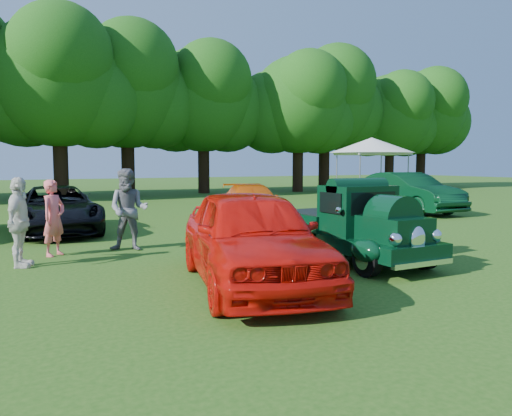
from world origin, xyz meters
name	(u,v)px	position (x,y,z in m)	size (l,w,h in m)	color
ground	(327,270)	(0.00, 0.00, 0.00)	(120.00, 120.00, 0.00)	#225012
hero_pickup	(351,228)	(1.04, 0.57, 0.71)	(1.95, 4.19, 1.64)	black
red_convertible	(251,237)	(-1.87, -0.37, 0.84)	(1.99, 4.94, 1.68)	red
back_car_black	(56,209)	(-4.16, 8.17, 0.71)	(2.35, 5.10, 1.42)	black
back_car_orange	(252,202)	(2.60, 8.36, 0.65)	(1.83, 4.51, 1.31)	#D65807
back_car_blue	(355,199)	(6.71, 7.49, 0.71)	(1.67, 4.16, 1.42)	navy
back_car_green	(407,192)	(9.77, 7.81, 0.85)	(1.80, 5.16, 1.70)	black
spectator_pink	(54,218)	(-4.61, 4.13, 0.87)	(0.63, 0.42, 1.74)	#F8666A
spectator_grey	(129,210)	(-2.94, 4.04, 0.99)	(0.96, 0.75, 1.98)	slate
spectator_white	(19,222)	(-5.36, 3.09, 0.92)	(1.07, 0.45, 1.83)	silver
canopy_tent	(372,146)	(12.94, 13.86, 3.05)	(5.54, 5.54, 3.51)	silver
tree_line	(32,77)	(-3.63, 23.88, 7.00)	(63.75, 10.17, 12.09)	black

